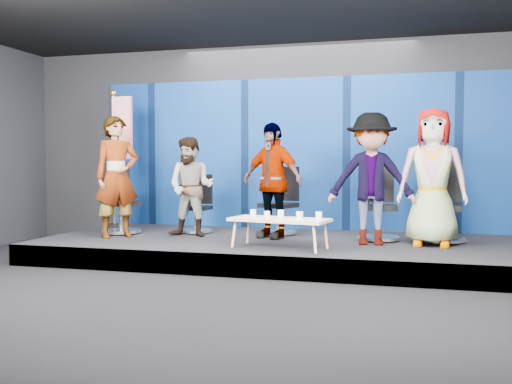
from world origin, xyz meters
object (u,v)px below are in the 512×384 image
Objects in this scene: panelist_b at (191,187)px; panelist_d at (371,179)px; panelist_a at (117,177)px; mug_b at (267,215)px; chair_e at (443,215)px; chair_c at (280,212)px; mug_a at (253,213)px; panelist_e at (432,177)px; mug_c at (281,214)px; flag_stand at (119,156)px; coffee_table at (280,221)px; chair_d at (379,215)px; chair_b at (197,214)px; mug_d at (300,216)px; chair_a at (120,210)px; mug_e at (319,215)px; panelist_c at (272,180)px.

panelist_b is 2.76m from panelist_d.
mug_b is (2.49, -0.49, -0.48)m from panelist_a.
chair_e is (0.99, 0.55, -0.54)m from panelist_d.
chair_c is 11.07× the size of mug_a.
panelist_e is (-0.17, -0.48, 0.56)m from chair_e.
chair_c is 0.92× the size of chair_e.
panelist_a reaches higher than mug_c.
flag_stand is at bearing -153.98° from chair_c.
coffee_table is 0.59× the size of flag_stand.
chair_d is at bearing -35.98° from panelist_a.
panelist_a is 1.95× the size of chair_b.
coffee_table is at bearing -90.62° from mug_c.
panelist_e is at bearing -8.08° from chair_b.
mug_c is at bearing 142.79° from mug_d.
panelist_d reaches higher than chair_a.
chair_a reaches higher than mug_c.
panelist_a is 0.98m from flag_stand.
chair_c is at bearing 8.44° from chair_b.
flag_stand reaches higher than chair_c.
chair_b is at bearing 138.09° from mug_b.
mug_a is at bearing 161.18° from coffee_table.
mug_c is (0.32, -1.41, 0.10)m from chair_c.
mug_e is at bearing -127.31° from chair_d.
panelist_c is at bearing -12.83° from chair_b.
panelist_a is 1.14m from panelist_b.
coffee_table is (2.65, -0.44, -0.56)m from panelist_a.
panelist_e reaches higher than mug_d.
panelist_b is 1.36× the size of chair_d.
mug_c is at bearing -147.36° from chair_e.
mug_d is (-0.86, -0.82, -0.46)m from panelist_d.
flag_stand reaches higher than panelist_a.
chair_a is 0.98× the size of chair_e.
mug_e is at bearing -147.67° from panelist_e.
mug_b is 3.28m from flag_stand.
mug_d is at bearing -142.94° from panelist_d.
panelist_a is at bearing -134.28° from chair_c.
panelist_e is at bearing 15.33° from panelist_c.
mug_b reaches higher than coffee_table.
chair_d reaches higher than chair_c.
coffee_table is at bearing -49.43° from panelist_c.
mug_d is at bearing -26.24° from coffee_table.
panelist_e reaches higher than panelist_b.
coffee_table is (-2.15, -1.22, -0.01)m from chair_e.
mug_c reaches higher than mug_e.
panelist_d reaches higher than chair_c.
chair_c reaches higher than mug_c.
mug_a is (-1.64, -1.03, 0.08)m from chair_d.
chair_e is at bearing 28.63° from mug_b.
panelist_c is 0.95× the size of panelist_d.
chair_c is 0.62× the size of panelist_c.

